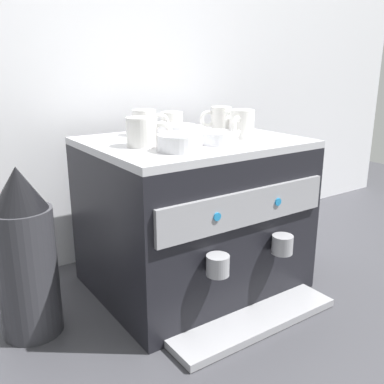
# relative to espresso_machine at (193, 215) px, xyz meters

# --- Properties ---
(ground_plane) EXTENTS (4.00, 4.00, 0.00)m
(ground_plane) POSITION_rel_espresso_machine_xyz_m (0.00, 0.00, -0.22)
(ground_plane) COLOR #38383D
(tiled_backsplash_wall) EXTENTS (2.80, 0.03, 1.01)m
(tiled_backsplash_wall) POSITION_rel_espresso_machine_xyz_m (0.00, 0.36, 0.28)
(tiled_backsplash_wall) COLOR silver
(tiled_backsplash_wall) RESTS_ON ground_plane
(espresso_machine) EXTENTS (0.57, 0.58, 0.45)m
(espresso_machine) POSITION_rel_espresso_machine_xyz_m (0.00, 0.00, 0.00)
(espresso_machine) COLOR black
(espresso_machine) RESTS_ON ground_plane
(ceramic_cup_0) EXTENTS (0.10, 0.08, 0.08)m
(ceramic_cup_0) POSITION_rel_espresso_machine_xyz_m (0.12, -0.07, 0.27)
(ceramic_cup_0) COLOR white
(ceramic_cup_0) RESTS_ON espresso_machine
(ceramic_cup_1) EXTENTS (0.10, 0.10, 0.07)m
(ceramic_cup_1) POSITION_rel_espresso_machine_xyz_m (-0.16, -0.02, 0.26)
(ceramic_cup_1) COLOR white
(ceramic_cup_1) RESTS_ON espresso_machine
(ceramic_cup_2) EXTENTS (0.10, 0.06, 0.07)m
(ceramic_cup_2) POSITION_rel_espresso_machine_xyz_m (0.17, 0.09, 0.26)
(ceramic_cup_2) COLOR white
(ceramic_cup_2) RESTS_ON espresso_machine
(ceramic_cup_3) EXTENTS (0.10, 0.07, 0.07)m
(ceramic_cup_3) POSITION_rel_espresso_machine_xyz_m (-0.07, 0.14, 0.26)
(ceramic_cup_3) COLOR white
(ceramic_cup_3) RESTS_ON espresso_machine
(ceramic_cup_4) EXTENTS (0.10, 0.07, 0.07)m
(ceramic_cup_4) POSITION_rel_espresso_machine_xyz_m (0.16, 0.01, 0.26)
(ceramic_cup_4) COLOR white
(ceramic_cup_4) RESTS_ON espresso_machine
(ceramic_cup_5) EXTENTS (0.09, 0.08, 0.06)m
(ceramic_cup_5) POSITION_rel_espresso_machine_xyz_m (0.03, 0.16, 0.26)
(ceramic_cup_5) COLOR white
(ceramic_cup_5) RESTS_ON espresso_machine
(ceramic_bowl_0) EXTENTS (0.11, 0.11, 0.04)m
(ceramic_bowl_0) POSITION_rel_espresso_machine_xyz_m (-0.12, -0.12, 0.24)
(ceramic_bowl_0) COLOR white
(ceramic_bowl_0) RESTS_ON espresso_machine
(ceramic_bowl_1) EXTENTS (0.11, 0.11, 0.03)m
(ceramic_bowl_1) POSITION_rel_espresso_machine_xyz_m (0.02, -0.09, 0.24)
(ceramic_bowl_1) COLOR white
(ceramic_bowl_1) RESTS_ON espresso_machine
(ceramic_bowl_2) EXTENTS (0.11, 0.11, 0.04)m
(ceramic_bowl_2) POSITION_rel_espresso_machine_xyz_m (-0.04, 0.03, 0.24)
(ceramic_bowl_2) COLOR white
(ceramic_bowl_2) RESTS_ON espresso_machine
(coffee_grinder) EXTENTS (0.14, 0.14, 0.43)m
(coffee_grinder) POSITION_rel_espresso_machine_xyz_m (-0.48, 0.02, -0.02)
(coffee_grinder) COLOR #333338
(coffee_grinder) RESTS_ON ground_plane
(milk_pitcher) EXTENTS (0.10, 0.10, 0.15)m
(milk_pitcher) POSITION_rel_espresso_machine_xyz_m (0.41, 0.01, -0.15)
(milk_pitcher) COLOR #B7B7BC
(milk_pitcher) RESTS_ON ground_plane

